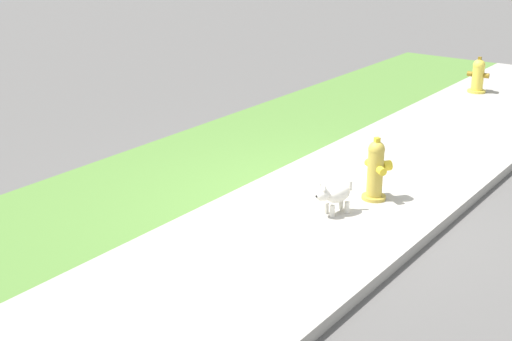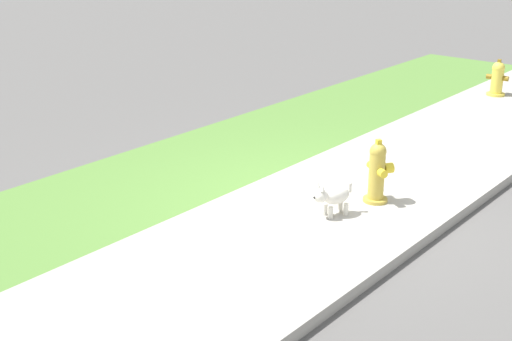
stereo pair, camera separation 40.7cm
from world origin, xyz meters
TOP-DOWN VIEW (x-y plane):
  - ground_plane at (0.00, 0.00)m, footprint 120.00×120.00m
  - sidewalk_pavement at (0.00, 0.00)m, footprint 18.00×2.27m
  - grass_verge at (0.00, 2.20)m, footprint 18.00×2.12m
  - street_curb at (0.00, -1.22)m, footprint 18.00×0.16m
  - fire_hydrant_near_corner at (6.16, 0.56)m, footprint 0.37×0.39m
  - fire_hydrant_at_driveway at (0.48, -0.32)m, footprint 0.33×0.35m
  - small_white_dog at (-0.18, -0.16)m, footprint 0.46×0.30m

SIDE VIEW (x-z plane):
  - ground_plane at x=0.00m, z-range 0.00..0.00m
  - grass_verge at x=0.00m, z-range 0.00..0.01m
  - sidewalk_pavement at x=0.00m, z-range 0.00..0.01m
  - street_curb at x=0.00m, z-range 0.00..0.12m
  - small_white_dog at x=-0.18m, z-range 0.03..0.44m
  - fire_hydrant_near_corner at x=6.16m, z-range -0.02..0.64m
  - fire_hydrant_at_driveway at x=0.48m, z-range -0.01..0.73m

